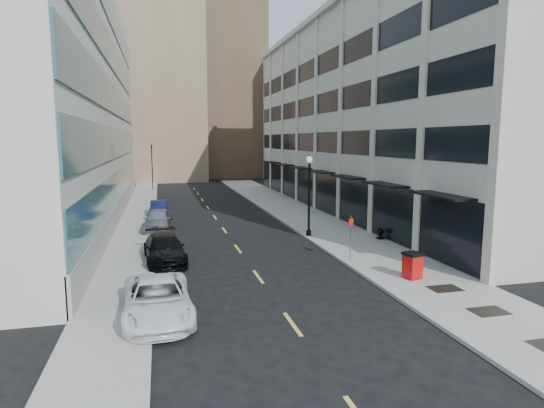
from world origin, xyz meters
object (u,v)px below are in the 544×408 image
trash_bin (412,265)px  lamppost (309,188)px  sign_post (351,231)px  urn_planter (380,233)px  car_blue_sedan (159,208)px  traffic_signal (151,148)px  car_silver_sedan (158,220)px  car_white_van (158,300)px  car_black_pickup (164,249)px

trash_bin → lamppost: (-1.68, 10.50, 2.60)m
sign_post → urn_planter: size_ratio=3.45×
lamppost → car_blue_sedan: bearing=130.0°
traffic_signal → urn_planter: bearing=-66.1°
traffic_signal → sign_post: traffic_signal is taller
trash_bin → car_blue_sedan: bearing=103.7°
trash_bin → urn_planter: bearing=58.8°
lamppost → car_silver_sedan: bearing=153.7°
lamppost → sign_post: lamppost is taller
car_blue_sedan → trash_bin: (11.73, -22.50, 0.17)m
car_white_van → car_black_pickup: (0.35, 8.23, -0.00)m
traffic_signal → car_black_pickup: bearing=-88.3°
car_white_van → sign_post: 11.83m
car_black_pickup → car_white_van: bearing=-97.0°
car_silver_sedan → lamppost: bearing=-20.0°
traffic_signal → car_silver_sedan: bearing=-88.5°
car_blue_sedan → urn_planter: 20.15m
sign_post → car_white_van: bearing=-159.6°
traffic_signal → car_white_van: size_ratio=1.29×
lamppost → car_white_van: bearing=-129.4°
car_black_pickup → car_blue_sedan: size_ratio=1.27×
traffic_signal → car_black_pickup: traffic_signal is taller
car_blue_sedan → traffic_signal: bearing=94.4°
car_silver_sedan → lamppost: (10.10, -5.00, 2.62)m
trash_bin → sign_post: sign_post is taller
urn_planter → car_blue_sedan: bearing=135.4°
car_black_pickup → car_blue_sedan: 16.06m
car_white_van → urn_planter: car_white_van is taller
car_black_pickup → lamppost: lamppost is taller
car_blue_sedan → lamppost: lamppost is taller
lamppost → sign_post: 6.80m
car_white_van → car_black_pickup: car_white_van is taller
car_white_van → trash_bin: bearing=6.6°
car_black_pickup → lamppost: 10.90m
car_black_pickup → urn_planter: car_black_pickup is taller
sign_post → lamppost: bearing=83.2°
traffic_signal → trash_bin: (12.48, -42.50, -4.88)m
car_white_van → car_silver_sedan: 17.29m
traffic_signal → lamppost: traffic_signal is taller
car_silver_sedan → trash_bin: 19.47m
car_blue_sedan → urn_planter: car_blue_sedan is taller
sign_post → urn_planter: 6.14m
car_white_van → car_black_pickup: bearing=85.6°
car_black_pickup → sign_post: 10.32m
traffic_signal → car_silver_sedan: 27.45m
trash_bin → sign_post: bearing=96.7°
traffic_signal → sign_post: bearing=-74.1°
car_blue_sedan → lamppost: bearing=-47.8°
car_silver_sedan → lamppost: size_ratio=0.86×
car_black_pickup → trash_bin: size_ratio=4.04×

